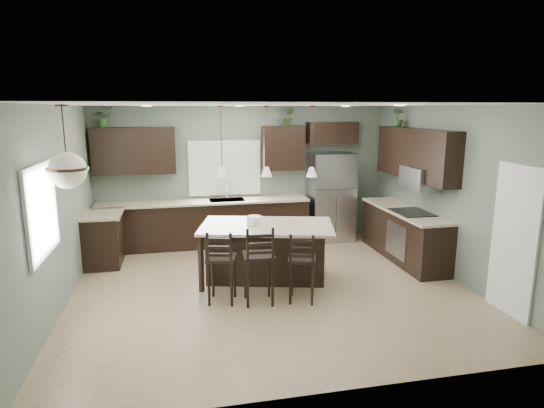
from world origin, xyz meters
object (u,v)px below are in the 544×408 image
(plant_back_left, at_px, (103,117))
(kitchen_island, at_px, (267,253))
(bar_stool_left, at_px, (222,266))
(bar_stool_right, at_px, (302,267))
(refrigerator, at_px, (330,197))
(bar_stool_center, at_px, (259,264))
(serving_dish, at_px, (254,221))

(plant_back_left, bearing_deg, kitchen_island, -39.58)
(bar_stool_left, bearing_deg, bar_stool_right, 4.37)
(kitchen_island, height_order, bar_stool_right, bar_stool_right)
(refrigerator, relative_size, bar_stool_right, 1.76)
(refrigerator, distance_m, plant_back_left, 4.76)
(plant_back_left, bearing_deg, bar_stool_center, -52.14)
(plant_back_left, bearing_deg, serving_dish, -41.08)
(serving_dish, distance_m, plant_back_left, 3.65)
(bar_stool_center, bearing_deg, bar_stool_right, -3.40)
(refrigerator, bearing_deg, bar_stool_left, -133.08)
(kitchen_island, xyz_separation_m, bar_stool_center, (-0.29, -0.85, 0.12))
(serving_dish, bearing_deg, plant_back_left, 138.92)
(refrigerator, bearing_deg, serving_dish, -134.64)
(kitchen_island, bearing_deg, plant_back_left, 154.50)
(kitchen_island, bearing_deg, refrigerator, 63.06)
(bar_stool_left, bearing_deg, plant_back_left, 137.56)
(bar_stool_left, distance_m, plant_back_left, 4.03)
(kitchen_island, height_order, bar_stool_center, bar_stool_center)
(bar_stool_left, xyz_separation_m, plant_back_left, (-1.87, 2.92, 2.04))
(serving_dish, bearing_deg, refrigerator, 45.36)
(refrigerator, height_order, bar_stool_left, refrigerator)
(bar_stool_center, distance_m, bar_stool_right, 0.63)
(kitchen_island, xyz_separation_m, serving_dish, (-0.19, 0.05, 0.53))
(refrigerator, relative_size, bar_stool_center, 1.60)
(refrigerator, height_order, serving_dish, refrigerator)
(bar_stool_center, height_order, plant_back_left, plant_back_left)
(serving_dish, bearing_deg, bar_stool_left, -128.57)
(serving_dish, relative_size, bar_stool_center, 0.21)
(serving_dish, height_order, bar_stool_right, serving_dish)
(bar_stool_right, xyz_separation_m, plant_back_left, (-3.00, 3.13, 2.06))
(bar_stool_left, distance_m, bar_stool_center, 0.53)
(kitchen_island, bearing_deg, serving_dish, 180.00)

